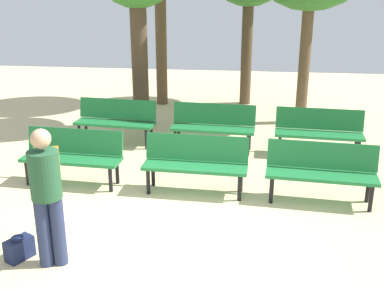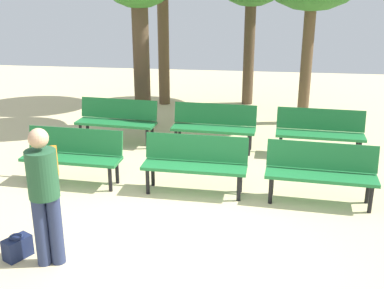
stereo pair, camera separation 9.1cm
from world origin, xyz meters
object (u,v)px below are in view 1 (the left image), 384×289
bench_r0_c0 (73,153)px  visitor_with_backpack (47,189)px  bench_r1_c1 (213,124)px  bench_r1_c2 (319,130)px  bench_r1_c0 (116,119)px  bench_r0_c2 (321,169)px  bench_r0_c1 (196,161)px  handbag (19,248)px

bench_r0_c0 → visitor_with_backpack: bearing=-72.3°
bench_r1_c1 → bench_r1_c2: 1.98m
bench_r1_c0 → visitor_with_backpack: visitor_with_backpack is taller
bench_r0_c0 → visitor_with_backpack: size_ratio=0.99×
bench_r0_c2 → bench_r1_c1: bearing=134.7°
bench_r0_c1 → bench_r0_c2: bearing=-1.0°
bench_r0_c2 → visitor_with_backpack: 3.92m
bench_r0_c1 → bench_r1_c0: size_ratio=0.99×
bench_r0_c1 → bench_r1_c2: 2.80m
bench_r0_c0 → bench_r1_c1: (2.11, 1.90, 0.00)m
bench_r1_c2 → bench_r1_c1: bearing=-179.7°
bench_r0_c0 → bench_r0_c1: (1.99, -0.09, 0.00)m
bench_r0_c0 → visitor_with_backpack: 2.38m
bench_r1_c0 → bench_r1_c1: (1.96, -0.13, 0.00)m
bench_r1_c0 → bench_r1_c1: size_ratio=1.01×
handbag → bench_r0_c1: bearing=49.4°
bench_r0_c0 → bench_r1_c1: 2.84m
bench_r0_c0 → handbag: bench_r0_c0 is taller
bench_r0_c2 → bench_r1_c2: size_ratio=1.00×
handbag → bench_r0_c2: bearing=28.8°
visitor_with_backpack → bench_r0_c1: bearing=-141.2°
bench_r0_c1 → visitor_with_backpack: 2.64m
bench_r0_c1 → bench_r1_c2: bearing=44.1°
bench_r0_c1 → handbag: (-1.85, -2.16, -0.37)m
bench_r0_c1 → bench_r1_c1: size_ratio=0.99×
bench_r0_c1 → bench_r0_c2: size_ratio=0.99×
bench_r0_c0 → bench_r0_c2: same height
bench_r0_c0 → bench_r1_c0: same height
bench_r1_c0 → bench_r0_c0: bearing=-88.8°
bench_r1_c0 → handbag: 4.29m
bench_r0_c0 → bench_r1_c2: bearing=27.0°
visitor_with_backpack → handbag: bearing=-21.5°
bench_r1_c1 → bench_r1_c0: bearing=-179.9°
bench_r1_c0 → handbag: bench_r1_c0 is taller
bench_r1_c1 → bench_r1_c2: same height
bench_r0_c1 → handbag: bearing=-128.2°
bench_r0_c1 → visitor_with_backpack: (-1.42, -2.19, 0.43)m
bench_r0_c1 → bench_r1_c2: size_ratio=0.99×
bench_r1_c0 → bench_r1_c1: same height
bench_r1_c0 → bench_r1_c2: (3.94, -0.25, 0.00)m
bench_r1_c2 → visitor_with_backpack: (-3.51, -4.05, 0.43)m
bench_r0_c0 → visitor_with_backpack: visitor_with_backpack is taller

